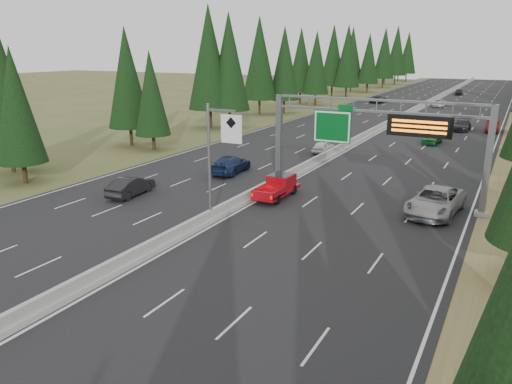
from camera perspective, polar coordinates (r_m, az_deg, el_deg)
road at (r=84.61m, az=15.68°, el=7.75°), size 32.00×260.00×0.08m
shoulder_left at (r=90.05m, az=4.46°, el=8.76°), size 3.60×260.00×0.06m
median_barrier at (r=84.56m, az=15.70°, el=8.00°), size 0.70×260.00×0.85m
sign_gantry at (r=38.37m, az=14.30°, el=6.32°), size 16.75×0.98×7.80m
hov_sign_pole at (r=32.62m, az=-4.56°, el=4.14°), size 2.80×0.50×8.00m
tree_row_left at (r=97.11m, az=3.79°, el=14.69°), size 11.35×238.45×18.66m
silver_minivan at (r=37.65m, az=19.82°, el=-1.00°), size 3.73×6.93×1.85m
red_pickup at (r=39.63m, az=2.65°, el=0.82°), size 1.87×5.25×1.71m
car_ahead_green at (r=65.78m, az=19.53°, el=5.86°), size 2.13×4.46×1.47m
car_ahead_dkred at (r=78.56m, az=25.45°, el=6.81°), size 1.72×4.89×1.61m
car_ahead_dkgrey at (r=78.08m, az=22.48°, el=7.07°), size 2.13×5.23×1.52m
car_ahead_white at (r=108.52m, az=20.20°, el=9.49°), size 2.54×5.27×1.45m
car_ahead_far at (r=138.99m, az=22.18°, el=10.56°), size 2.23×4.69×1.55m
car_onc_near at (r=41.17m, az=-14.13°, el=0.67°), size 2.06×4.79×1.53m
car_onc_blue at (r=47.31m, az=-2.93°, el=3.18°), size 2.85×5.82×1.63m
car_onc_white at (r=57.12m, az=7.73°, el=5.15°), size 1.73×4.01×1.35m
car_onc_far at (r=113.44m, az=13.81°, el=10.27°), size 2.78×5.61×1.53m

